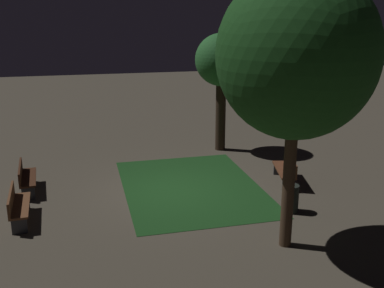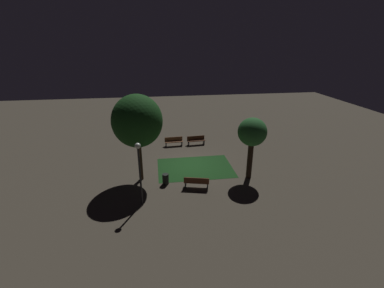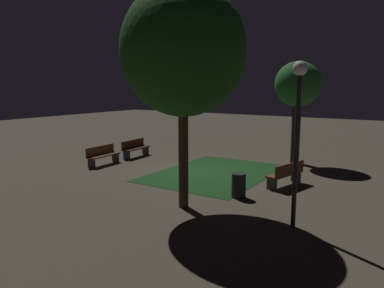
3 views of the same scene
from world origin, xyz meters
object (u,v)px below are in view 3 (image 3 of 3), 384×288
object	(u,v)px
tree_right_canopy	(298,87)
lamp_post_plaza_west	(298,116)
bench_near_trees	(135,148)
bench_corner	(286,173)
tree_near_wall	(183,51)
trash_bin	(239,185)
bench_path_side	(103,154)

from	to	relation	value
tree_right_canopy	lamp_post_plaza_west	xyz separation A→B (m)	(8.06, 2.43, -0.70)
bench_near_trees	lamp_post_plaza_west	xyz separation A→B (m)	(5.11, 9.86, 2.43)
bench_corner	tree_near_wall	bearing A→B (deg)	-25.29
lamp_post_plaza_west	trash_bin	bearing A→B (deg)	-125.21
bench_path_side	lamp_post_plaza_west	world-z (taller)	lamp_post_plaza_west
bench_path_side	bench_corner	size ratio (longest dim) A/B	0.98
bench_near_trees	bench_path_side	xyz separation A→B (m)	(2.27, -0.00, 0.00)
trash_bin	bench_corner	bearing A→B (deg)	157.85
tree_right_canopy	tree_near_wall	bearing A→B (deg)	-6.12
tree_near_wall	bench_path_side	bearing A→B (deg)	-114.54
bench_near_trees	bench_path_side	bearing A→B (deg)	-0.00
tree_right_canopy	tree_near_wall	distance (m)	8.32
bench_corner	bench_path_side	bearing A→B (deg)	-83.45
bench_near_trees	lamp_post_plaza_west	distance (m)	11.37
bench_near_trees	trash_bin	world-z (taller)	bench_near_trees
bench_path_side	lamp_post_plaza_west	size ratio (longest dim) A/B	0.43
bench_path_side	trash_bin	xyz separation A→B (m)	(1.20, 7.53, -0.08)
bench_near_trees	trash_bin	distance (m)	8.30
lamp_post_plaza_west	trash_bin	distance (m)	3.79
bench_path_side	tree_near_wall	size ratio (longest dim) A/B	0.28
tree_near_wall	tree_right_canopy	bearing A→B (deg)	173.88
bench_corner	tree_near_wall	world-z (taller)	tree_near_wall
tree_right_canopy	bench_path_side	bearing A→B (deg)	-54.91
bench_corner	trash_bin	distance (m)	2.34
bench_near_trees	bench_path_side	distance (m)	2.27
tree_near_wall	lamp_post_plaza_west	world-z (taller)	tree_near_wall
bench_path_side	bench_corner	bearing A→B (deg)	96.55
tree_near_wall	trash_bin	xyz separation A→B (m)	(-1.79, 0.99, -4.22)
tree_near_wall	trash_bin	distance (m)	4.69
bench_corner	lamp_post_plaza_west	distance (m)	4.74
tree_right_canopy	tree_near_wall	xyz separation A→B (m)	(8.21, -0.88, 1.02)
bench_path_side	tree_right_canopy	distance (m)	9.60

